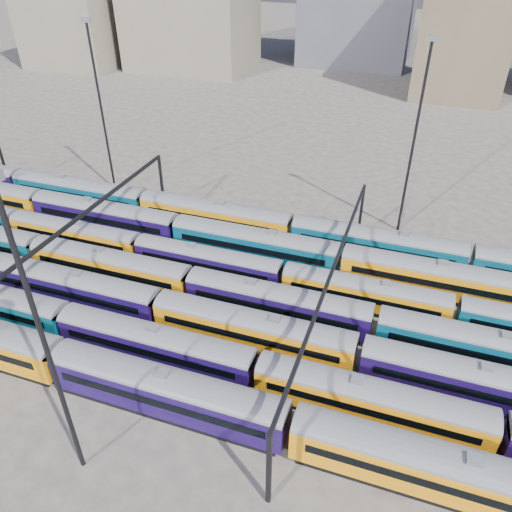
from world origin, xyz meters
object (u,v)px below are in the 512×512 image
(rake_1, at_px, (256,368))
(mast_2, at_px, (42,335))
(rake_2, at_px, (253,327))
(rake_0, at_px, (166,389))

(rake_1, distance_m, mast_2, 19.59)
(rake_1, bearing_deg, rake_2, 112.83)
(rake_2, bearing_deg, mast_2, -116.48)
(rake_1, xyz_separation_m, rake_2, (-2.10, 5.00, 0.07))
(rake_0, bearing_deg, mast_2, -120.42)
(rake_1, height_order, rake_2, rake_2)
(rake_0, relative_size, mast_2, 6.06)
(rake_2, distance_m, mast_2, 22.07)
(rake_0, bearing_deg, rake_1, 37.72)
(rake_2, xyz_separation_m, mast_2, (-8.47, -17.00, 11.24))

